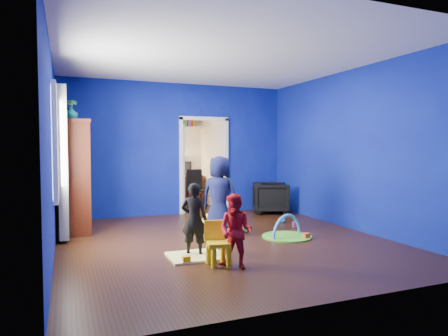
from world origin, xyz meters
name	(u,v)px	position (x,y,z in m)	size (l,w,h in m)	color
floor	(224,241)	(0.00, 0.00, 0.00)	(5.00, 5.50, 0.01)	black
ceiling	(224,57)	(0.00, 0.00, 2.90)	(5.00, 5.50, 0.01)	white
wall_back	(178,149)	(0.00, 2.75, 1.45)	(5.00, 0.02, 2.90)	navy
wall_front	(332,152)	(0.00, -2.75, 1.45)	(5.00, 0.02, 2.90)	navy
wall_left	(52,150)	(-2.50, 0.00, 1.45)	(0.02, 5.50, 2.90)	navy
wall_right	(352,150)	(2.50, 0.00, 1.45)	(0.02, 5.50, 2.90)	navy
alcove	(192,157)	(0.60, 3.62, 1.25)	(1.00, 1.75, 2.50)	silver
armchair	(271,198)	(1.99, 2.11, 0.35)	(0.74, 0.76, 0.69)	black
child_black	(194,219)	(-0.70, -0.65, 0.50)	(0.37, 0.24, 1.01)	black
child_navy	(220,196)	(0.07, 0.37, 0.67)	(0.66, 0.43, 1.35)	#0F1038
toddler_red	(236,231)	(-0.40, -1.39, 0.46)	(0.45, 0.35, 0.92)	red
vase	(72,113)	(-2.22, 1.35, 2.06)	(0.20, 0.20, 0.21)	#0D6A6F
potted_plant	(71,110)	(-2.22, 1.87, 2.16)	(0.22, 0.22, 0.39)	green
tv_armoire	(73,176)	(-2.22, 1.65, 0.98)	(0.58, 1.14, 1.96)	#381209
crt_tv	(75,174)	(-2.18, 1.65, 1.02)	(0.46, 0.70, 0.54)	silver
yellow_blanket	(196,256)	(-0.70, -0.75, 0.01)	(0.75, 0.60, 0.03)	#F2E07A
hopper_ball	(212,223)	(0.02, 0.62, 0.18)	(0.36, 0.36, 0.36)	yellow
kid_chair	(219,245)	(-0.55, -1.19, 0.25)	(0.28, 0.28, 0.50)	yellow
play_mat	(287,236)	(1.06, -0.15, 0.01)	(0.82, 0.82, 0.02)	green
toy_arch	(287,236)	(1.06, -0.15, 0.02)	(0.74, 0.74, 0.05)	#3F8CD8
window_left	(54,143)	(-2.48, 0.35, 1.55)	(0.03, 0.95, 1.55)	white
curtain	(63,163)	(-2.37, 0.90, 1.25)	(0.14, 0.42, 2.40)	slate
doorway	(204,167)	(0.60, 2.75, 1.05)	(1.16, 0.10, 2.10)	white
study_desk	(185,190)	(0.60, 4.26, 0.38)	(0.88, 0.44, 0.75)	#3D140A
desk_monitor	(184,168)	(0.60, 4.38, 0.95)	(0.40, 0.05, 0.32)	black
desk_lamp	(174,169)	(0.32, 4.32, 0.93)	(0.14, 0.14, 0.14)	#FFD88C
folding_chair	(197,190)	(0.60, 3.30, 0.46)	(0.40, 0.40, 0.92)	black
book_shelf	(184,127)	(0.60, 4.37, 2.02)	(0.88, 0.24, 0.04)	white
toy_0	(307,236)	(1.28, -0.40, 0.05)	(0.10, 0.08, 0.10)	#EF5427
toy_1	(283,220)	(1.65, 0.99, 0.06)	(0.11, 0.11, 0.11)	#288FE5
toy_2	(186,260)	(-0.92, -1.00, 0.05)	(0.10, 0.08, 0.10)	#E1B40B
toy_3	(245,230)	(0.56, 0.40, 0.06)	(0.11, 0.11, 0.11)	green
toy_4	(296,224)	(1.65, 0.51, 0.05)	(0.10, 0.08, 0.10)	#C04895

